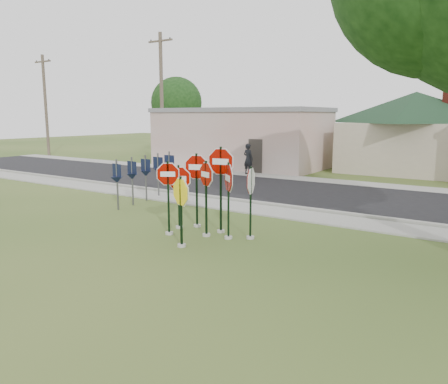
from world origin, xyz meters
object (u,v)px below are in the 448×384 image
Objects in this scene: stop_sign_center at (206,189)px; stop_sign_yellow at (181,203)px; utility_pole_near at (162,97)px; pedestrian at (248,159)px; stop_sign_left at (168,189)px.

stop_sign_center is 1.14× the size of stop_sign_yellow.
utility_pole_near is (-14.20, 15.11, 3.71)m from stop_sign_yellow.
utility_pole_near is at bearing 2.48° from pedestrian.
stop_sign_left reaches higher than pedestrian.
pedestrian is (-5.03, 13.22, -0.43)m from stop_sign_left.
utility_pole_near is (-14.12, 13.82, 3.48)m from stop_sign_center.
stop_sign_yellow is 21.06m from utility_pole_near.
stop_sign_center reaches higher than stop_sign_yellow.
stop_sign_left is at bearing -47.66° from utility_pole_near.
utility_pole_near is at bearing 133.22° from stop_sign_yellow.
stop_sign_left is 19.68m from utility_pole_near.
stop_sign_yellow is 1.11× the size of pedestrian.
stop_sign_yellow is 0.89× the size of stop_sign_left.
pedestrian is at bearing 115.66° from stop_sign_center.
stop_sign_center reaches higher than stop_sign_left.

